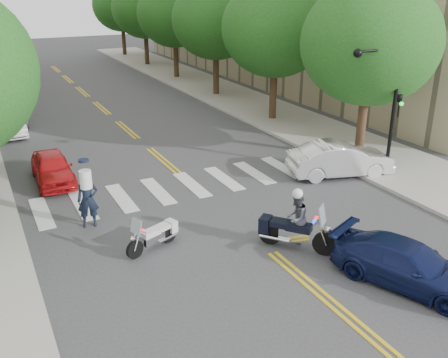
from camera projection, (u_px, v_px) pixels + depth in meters
ground at (272, 253)px, 16.11m from camera, size 140.00×140.00×0.00m
sidewalk_right at (224, 94)px, 38.28m from camera, size 5.00×60.00×0.15m
tree_r_0 at (370, 42)px, 22.72m from camera, size 6.40×6.40×8.45m
tree_r_1 at (275, 28)px, 29.33m from camera, size 6.40×6.40×8.45m
tree_r_2 at (216, 19)px, 35.95m from camera, size 6.40×6.40×8.45m
tree_r_3 at (174, 13)px, 42.56m from camera, size 6.40×6.40×8.45m
tree_r_4 at (144, 9)px, 49.18m from camera, size 6.40×6.40×8.45m
tree_r_5 at (121, 5)px, 55.79m from camera, size 6.40×6.40×8.45m
traffic_signal_pole at (387, 95)px, 20.88m from camera, size 2.82×0.42×6.00m
motorcycle_police at (294, 222)px, 16.08m from camera, size 1.87×2.19×2.12m
motorcycle_parked at (156, 235)px, 16.29m from camera, size 1.96×0.99×1.32m
officer_standing at (88, 200)px, 17.53m from camera, size 0.82×0.61×2.03m
convertible at (340, 159)px, 22.24m from camera, size 4.92×2.82×1.53m
sedan_blue at (408, 265)px, 14.25m from camera, size 3.35×4.73×1.27m
parked_car_a at (52, 168)px, 21.52m from camera, size 1.62×3.89×1.32m
parked_car_b at (10, 124)px, 28.15m from camera, size 1.58×3.91×1.26m
parked_car_c at (3, 113)px, 30.07m from camera, size 2.48×5.24×1.44m
parked_car_d at (11, 100)px, 33.83m from camera, size 1.88×4.25×1.21m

